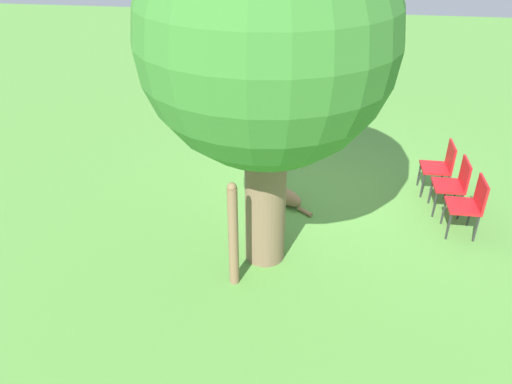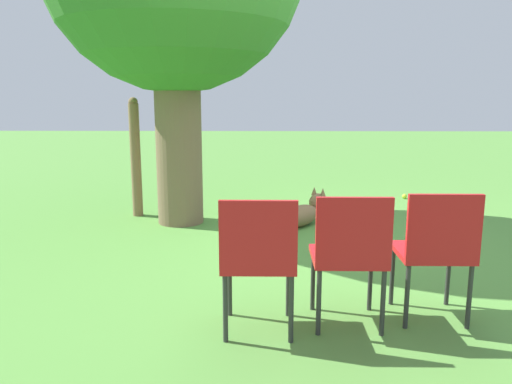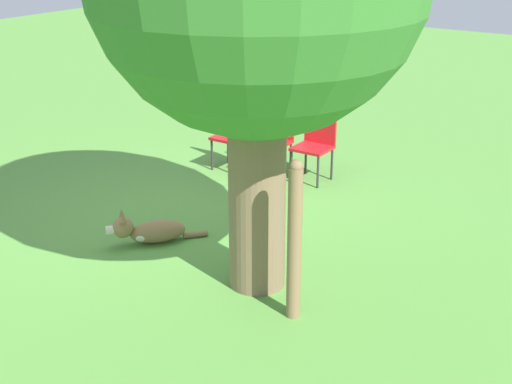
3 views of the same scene
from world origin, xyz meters
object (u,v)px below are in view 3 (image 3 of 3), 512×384
object	(u,v)px
red_chair_1	(274,136)
red_chair_2	(315,142)
red_chair_0	(235,131)
dog	(149,231)
fence_post	(294,240)

from	to	relation	value
red_chair_1	red_chair_2	world-z (taller)	same
red_chair_0	red_chair_1	size ratio (longest dim) A/B	1.00
red_chair_1	red_chair_2	size ratio (longest dim) A/B	1.00
red_chair_2	red_chair_1	bearing A→B (deg)	-80.00
red_chair_1	red_chair_0	bearing A→B (deg)	-80.00
red_chair_0	red_chair_2	distance (m)	1.12
dog	red_chair_1	distance (m)	2.52
fence_post	red_chair_2	xyz separation A→B (m)	(-2.99, -1.47, -0.21)
red_chair_0	red_chair_2	world-z (taller)	same
fence_post	dog	bearing A→B (deg)	-101.46
dog	red_chair_0	size ratio (longest dim) A/B	0.99
fence_post	red_chair_2	size ratio (longest dim) A/B	1.64
fence_post	red_chair_0	size ratio (longest dim) A/B	1.64
red_chair_0	red_chair_1	xyz separation A→B (m)	(-0.10, 0.55, 0.00)
dog	red_chair_0	xyz separation A→B (m)	(-2.40, -0.61, 0.36)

